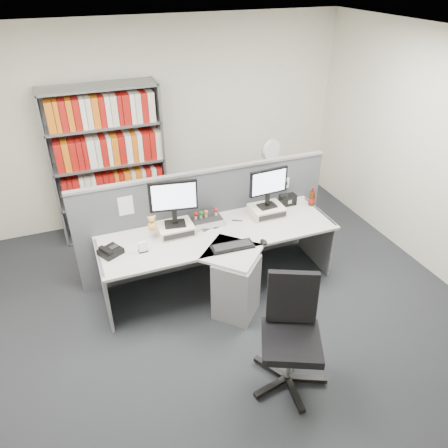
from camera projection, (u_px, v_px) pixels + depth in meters
name	position (u px, v px, depth m)	size (l,w,h in m)	color
ground	(247.00, 331.00, 4.43)	(5.50, 5.50, 0.00)	#2A2D31
room_shell	(253.00, 172.00, 3.49)	(5.04, 5.54, 2.72)	silver
partition	(206.00, 219.00, 5.08)	(3.00, 0.08, 1.27)	#51545C
desk	(226.00, 263.00, 4.66)	(2.60, 1.20, 0.72)	#BAB9B3
monitor_riser_left	(175.00, 229.00, 4.66)	(0.38, 0.31, 0.10)	beige
monitor_riser_right	(267.00, 210.00, 5.00)	(0.38, 0.31, 0.10)	beige
monitor_left	(173.00, 200.00, 4.48)	(0.50, 0.20, 0.52)	black
monitor_right	(268.00, 185.00, 4.83)	(0.46, 0.16, 0.47)	black
desktop_pc	(206.00, 219.00, 4.84)	(0.33, 0.29, 0.09)	black
figurines	(205.00, 213.00, 4.77)	(0.29, 0.05, 0.09)	beige
keyboard	(232.00, 246.00, 4.44)	(0.45, 0.19, 0.03)	black
mouse	(264.00, 242.00, 4.50)	(0.07, 0.11, 0.04)	black
desk_phone	(110.00, 251.00, 4.33)	(0.27, 0.26, 0.09)	black
desk_calendar	(143.00, 247.00, 4.36)	(0.09, 0.07, 0.11)	black
plush_toy	(152.00, 224.00, 4.51)	(0.10, 0.10, 0.17)	gold
speaker	(288.00, 200.00, 5.19)	(0.20, 0.11, 0.13)	black
cola_bottle	(312.00, 199.00, 5.16)	(0.07, 0.07, 0.24)	#3F190A
shelving_unit	(109.00, 166.00, 5.58)	(1.41, 0.40, 2.00)	gray
filing_cabinet	(268.00, 196.00, 6.20)	(0.45, 0.61, 0.70)	gray
desk_fan	(270.00, 153.00, 5.85)	(0.29, 0.19, 0.51)	white
office_chair	(291.00, 330.00, 3.68)	(0.69, 0.70, 1.04)	silver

